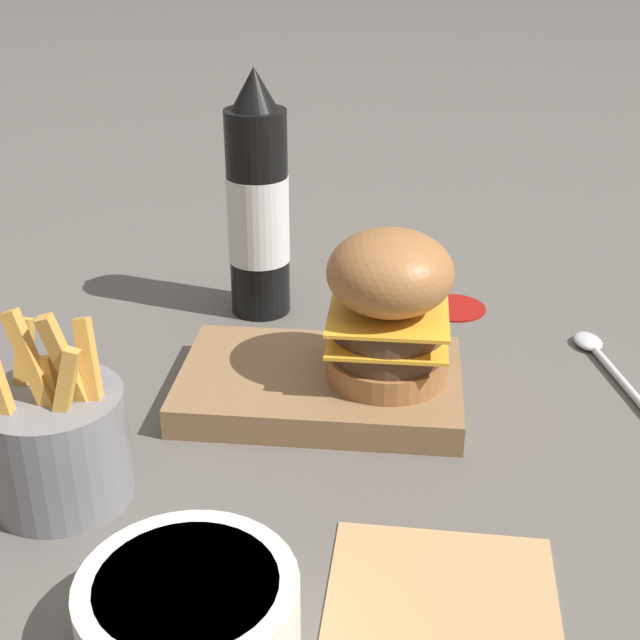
# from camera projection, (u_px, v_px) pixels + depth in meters

# --- Properties ---
(ground_plane) EXTENTS (6.00, 6.00, 0.00)m
(ground_plane) POSITION_uv_depth(u_px,v_px,m) (359.00, 400.00, 0.77)
(ground_plane) COLOR #5B5651
(serving_board) EXTENTS (0.24, 0.15, 0.03)m
(serving_board) POSITION_uv_depth(u_px,v_px,m) (320.00, 386.00, 0.76)
(serving_board) COLOR olive
(serving_board) RESTS_ON ground_plane
(burger) EXTENTS (0.10, 0.10, 0.13)m
(burger) POSITION_uv_depth(u_px,v_px,m) (389.00, 305.00, 0.72)
(burger) COLOR #9E6638
(burger) RESTS_ON serving_board
(ketchup_bottle) EXTENTS (0.06, 0.06, 0.25)m
(ketchup_bottle) POSITION_uv_depth(u_px,v_px,m) (258.00, 208.00, 0.88)
(ketchup_bottle) COLOR black
(ketchup_bottle) RESTS_ON ground_plane
(fries_basket) EXTENTS (0.10, 0.10, 0.15)m
(fries_basket) POSITION_uv_depth(u_px,v_px,m) (57.00, 442.00, 0.63)
(fries_basket) COLOR slate
(fries_basket) RESTS_ON ground_plane
(side_bowl) EXTENTS (0.13, 0.13, 0.05)m
(side_bowl) POSITION_uv_depth(u_px,v_px,m) (189.00, 610.00, 0.51)
(side_bowl) COLOR silver
(side_bowl) RESTS_ON ground_plane
(spoon) EXTENTS (0.05, 0.16, 0.01)m
(spoon) POSITION_uv_depth(u_px,v_px,m) (601.00, 357.00, 0.82)
(spoon) COLOR silver
(spoon) RESTS_ON ground_plane
(ketchup_puddle) EXTENTS (0.07, 0.07, 0.00)m
(ketchup_puddle) POSITION_uv_depth(u_px,v_px,m) (454.00, 307.00, 0.93)
(ketchup_puddle) COLOR #9E140F
(ketchup_puddle) RESTS_ON ground_plane
(parchment_square) EXTENTS (0.15, 0.15, 0.00)m
(parchment_square) POSITION_uv_depth(u_px,v_px,m) (442.00, 606.00, 0.55)
(parchment_square) COLOR tan
(parchment_square) RESTS_ON ground_plane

